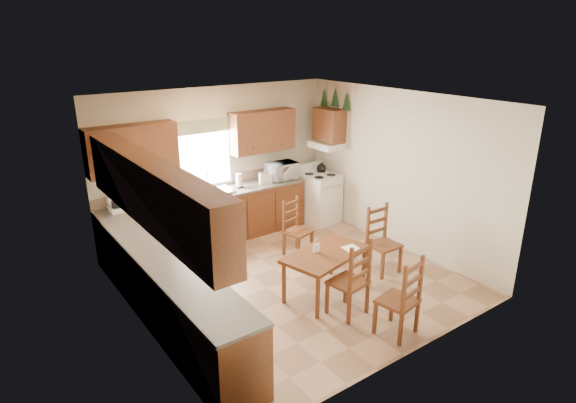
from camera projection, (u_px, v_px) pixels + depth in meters
floor at (292, 280)px, 7.33m from camera, size 4.50×4.50×0.00m
ceiling at (292, 101)px, 6.43m from camera, size 4.50×4.50×0.00m
wall_left at (137, 232)px, 5.64m from camera, size 4.50×4.50×0.00m
wall_right at (399, 171)px, 8.12m from camera, size 4.50×4.50×0.00m
wall_back at (218, 163)px, 8.60m from camera, size 4.50×4.50×0.00m
wall_front at (415, 251)px, 5.16m from camera, size 4.50×4.50×0.00m
lower_cab_back at (209, 220)px, 8.47m from camera, size 3.75×0.60×0.88m
lower_cab_left at (173, 298)px, 6.00m from camera, size 0.60×3.60×0.88m
counter_back at (208, 195)px, 8.32m from camera, size 3.75×0.63×0.04m
counter_left at (170, 265)px, 5.84m from camera, size 0.63×3.60×0.04m
backsplash at (200, 185)px, 8.50m from camera, size 3.75×0.01×0.18m
upper_cab_back_left at (132, 149)px, 7.45m from camera, size 1.41×0.33×0.75m
upper_cab_back_right at (263, 131)px, 8.78m from camera, size 1.25×0.33×0.75m
upper_cab_left at (151, 192)px, 5.45m from camera, size 0.33×3.60×0.75m
upper_cab_stove at (329, 125)px, 9.10m from camera, size 0.33×0.62×0.62m
range_hood at (326, 145)px, 9.20m from camera, size 0.44×0.62×0.12m
window_frame at (202, 155)px, 8.35m from camera, size 1.13×0.02×1.18m
window_pane at (203, 155)px, 8.34m from camera, size 1.05×0.01×1.10m
window_valance at (201, 127)px, 8.15m from camera, size 1.19×0.01×0.24m
sink_basin at (211, 192)px, 8.34m from camera, size 0.75×0.45×0.04m
pine_decal_a at (346, 101)px, 8.77m from camera, size 0.22×0.22×0.36m
pine_decal_b at (335, 97)px, 9.00m from camera, size 0.22×0.22×0.36m
pine_decal_c at (324, 97)px, 9.26m from camera, size 0.22×0.22×0.36m
stove at (320, 199)px, 9.45m from camera, size 0.70×0.72×0.94m
coffeemaker at (116, 202)px, 7.44m from camera, size 0.25×0.27×0.31m
paper_towel at (239, 181)px, 8.62m from camera, size 0.12×0.12×0.26m
toaster at (265, 178)px, 8.90m from camera, size 0.26×0.20×0.19m
microwave at (282, 171)px, 9.10m from camera, size 0.53×0.39×0.32m
dining_table at (325, 274)px, 6.83m from camera, size 1.36×0.97×0.66m
chair_near_left at (398, 296)px, 5.87m from camera, size 0.51×0.50×1.06m
chair_near_right at (348, 277)px, 6.30m from camera, size 0.51×0.49×1.07m
chair_far_left at (298, 228)px, 8.01m from camera, size 0.48×0.46×0.96m
chair_far_right at (384, 241)px, 7.42m from camera, size 0.45×0.43×1.05m
table_paper at (353, 249)px, 6.81m from camera, size 0.25×0.31×0.00m
table_card at (316, 248)px, 6.71m from camera, size 0.10×0.05×0.13m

